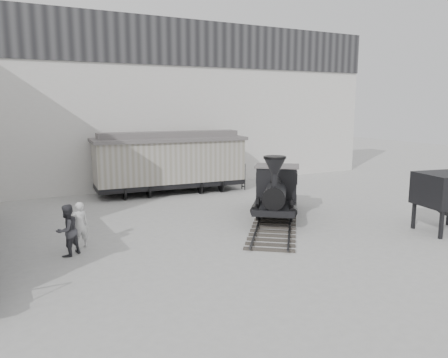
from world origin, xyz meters
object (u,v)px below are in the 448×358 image
visitor_b (67,230)px  coal_hopper (447,194)px  boxcar (170,161)px  locomotive (276,194)px  visitor_a (80,225)px

visitor_b → coal_hopper: (15.06, -4.43, 0.73)m
boxcar → coal_hopper: boxcar is taller
locomotive → coal_hopper: locomotive is taller
boxcar → coal_hopper: bearing=-56.0°
locomotive → visitor_b: (-9.86, -0.96, -0.22)m
boxcar → visitor_a: (-6.90, -8.41, -1.11)m
locomotive → visitor_a: locomotive is taller
locomotive → boxcar: 8.57m
visitor_a → coal_hopper: size_ratio=0.67×
boxcar → visitor_b: bearing=-124.5°
locomotive → boxcar: (-2.39, 8.19, 0.84)m
visitor_b → coal_hopper: coal_hopper is taller
coal_hopper → locomotive: bearing=144.8°
visitor_b → locomotive: bearing=150.6°
coal_hopper → visitor_a: bearing=171.2°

